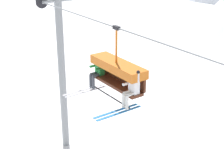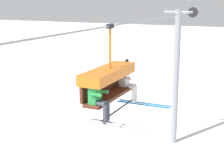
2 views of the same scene
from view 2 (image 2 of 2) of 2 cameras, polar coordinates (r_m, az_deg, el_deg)
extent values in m
cylinder|color=gray|center=(20.32, 10.57, -0.68)|extent=(0.36, 0.36, 7.94)
cylinder|color=gray|center=(19.82, 11.01, 10.13)|extent=(0.16, 1.60, 0.16)
cylinder|color=black|center=(19.64, 13.31, 10.01)|extent=(0.08, 0.56, 0.56)
cylinder|color=gray|center=(11.75, 4.86, 8.85)|extent=(18.39, 0.05, 0.05)
cube|color=#512819|center=(9.86, -0.30, -3.53)|extent=(2.37, 0.48, 0.10)
cube|color=#512819|center=(9.90, -1.77, -1.81)|extent=(2.37, 0.08, 0.45)
cube|color=#D16619|center=(9.72, -0.63, 0.19)|extent=(2.42, 0.68, 0.30)
cylinder|color=black|center=(9.83, 1.39, -5.60)|extent=(2.37, 0.04, 0.04)
cylinder|color=#D16619|center=(9.57, -0.31, 4.36)|extent=(0.07, 0.07, 1.13)
cube|color=black|center=(9.50, -0.32, 8.04)|extent=(0.28, 0.12, 0.12)
cube|color=#23843D|center=(8.91, -2.93, -3.23)|extent=(0.32, 0.22, 0.52)
sphere|color=#284C93|center=(8.82, -2.96, -0.98)|extent=(0.22, 0.22, 0.22)
ellipsoid|color=black|center=(8.77, -2.37, -1.05)|extent=(0.17, 0.04, 0.08)
cylinder|color=#3D424C|center=(8.82, -2.20, -4.87)|extent=(0.11, 0.34, 0.11)
cylinder|color=#3D424C|center=(8.97, -1.69, -4.57)|extent=(0.11, 0.34, 0.11)
cylinder|color=#3D424C|center=(8.82, -1.20, -6.50)|extent=(0.11, 0.11, 0.48)
cylinder|color=#3D424C|center=(8.97, -0.70, -6.17)|extent=(0.11, 0.11, 0.48)
cube|color=#B2B2BC|center=(8.80, 0.56, -8.56)|extent=(0.09, 1.70, 0.02)
cube|color=#B2B2BC|center=(8.95, 1.03, -8.19)|extent=(0.09, 1.70, 0.02)
cylinder|color=#23843D|center=(8.67, -2.64, -3.39)|extent=(0.09, 0.30, 0.09)
cylinder|color=#23843D|center=(8.99, -1.53, -2.80)|extent=(0.09, 0.30, 0.09)
cube|color=silver|center=(10.65, 2.08, -0.60)|extent=(0.32, 0.22, 0.52)
sphere|color=black|center=(10.57, 2.10, 1.29)|extent=(0.22, 0.22, 0.22)
ellipsoid|color=black|center=(10.54, 2.61, 1.25)|extent=(0.17, 0.04, 0.08)
cylinder|color=silver|center=(10.56, 2.74, -1.95)|extent=(0.11, 0.34, 0.11)
cylinder|color=silver|center=(10.72, 3.10, -1.74)|extent=(0.11, 0.34, 0.11)
cylinder|color=silver|center=(10.56, 3.58, -3.31)|extent=(0.11, 0.11, 0.48)
cylinder|color=silver|center=(10.72, 3.92, -3.07)|extent=(0.11, 0.11, 0.48)
cube|color=#1E6BB2|center=(10.54, 5.07, -5.00)|extent=(0.09, 1.70, 0.02)
cube|color=#1E6BB2|center=(10.70, 5.39, -4.74)|extent=(0.09, 1.70, 0.02)
cylinder|color=silver|center=(10.42, 2.44, -0.68)|extent=(0.09, 0.30, 0.09)
cylinder|color=silver|center=(10.74, 2.49, 1.42)|extent=(0.09, 0.09, 0.30)
sphere|color=black|center=(10.71, 2.50, 2.31)|extent=(0.11, 0.11, 0.11)
camera|label=1|loc=(17.56, 33.91, 16.87)|focal=55.00mm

